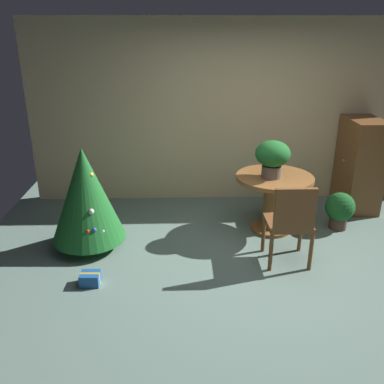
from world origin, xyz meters
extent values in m
plane|color=slate|center=(0.00, 0.00, 0.00)|extent=(6.60, 6.60, 0.00)
cube|color=beige|center=(0.00, 2.20, 1.30)|extent=(6.00, 0.10, 2.60)
cylinder|color=brown|center=(0.33, 1.04, 0.02)|extent=(0.52, 0.52, 0.04)
cylinder|color=brown|center=(0.33, 1.04, 0.36)|extent=(0.24, 0.24, 0.65)
cylinder|color=brown|center=(0.33, 1.04, 0.71)|extent=(0.96, 0.96, 0.05)
cylinder|color=#665B51|center=(0.27, 1.00, 0.81)|extent=(0.24, 0.24, 0.15)
ellipsoid|color=#1E6628|center=(0.27, 1.00, 1.04)|extent=(0.42, 0.42, 0.32)
sphere|color=red|center=(0.33, 1.15, 1.04)|extent=(0.05, 0.05, 0.05)
sphere|color=red|center=(0.42, 1.01, 1.06)|extent=(0.05, 0.05, 0.05)
sphere|color=red|center=(0.27, 0.88, 1.06)|extent=(0.09, 0.09, 0.09)
cylinder|color=brown|center=(0.11, 0.48, 0.22)|extent=(0.04, 0.04, 0.44)
cylinder|color=brown|center=(0.54, 0.48, 0.22)|extent=(0.04, 0.04, 0.44)
cylinder|color=brown|center=(0.11, 0.07, 0.22)|extent=(0.04, 0.04, 0.44)
cylinder|color=brown|center=(0.54, 0.07, 0.22)|extent=(0.04, 0.04, 0.44)
cube|color=brown|center=(0.33, 0.27, 0.46)|extent=(0.47, 0.46, 0.05)
cube|color=brown|center=(0.33, 0.07, 0.72)|extent=(0.43, 0.05, 0.46)
cylinder|color=brown|center=(-1.93, 0.66, 0.06)|extent=(0.10, 0.10, 0.12)
cone|color=#1E6628|center=(-1.93, 0.66, 0.67)|extent=(0.86, 0.86, 1.11)
sphere|color=#2D51A8|center=(-1.80, 0.36, 0.37)|extent=(0.05, 0.05, 0.05)
sphere|color=silver|center=(-1.83, 0.43, 0.56)|extent=(0.07, 0.07, 0.07)
sphere|color=gold|center=(-2.22, 0.83, 0.32)|extent=(0.04, 0.04, 0.04)
sphere|color=gold|center=(-2.04, 0.79, 0.74)|extent=(0.06, 0.06, 0.06)
sphere|color=red|center=(-1.87, 0.35, 0.36)|extent=(0.05, 0.05, 0.05)
sphere|color=gold|center=(-1.84, 0.62, 0.92)|extent=(0.06, 0.06, 0.06)
sphere|color=silver|center=(-1.72, 0.42, 0.32)|extent=(0.06, 0.06, 0.06)
sphere|color=red|center=(-2.15, 0.86, 0.34)|extent=(0.07, 0.07, 0.07)
cube|color=#1E569E|center=(-1.77, -0.14, 0.06)|extent=(0.20, 0.17, 0.13)
cube|color=gold|center=(-1.77, -0.14, 0.06)|extent=(0.20, 0.03, 0.13)
cube|color=brown|center=(1.69, 1.73, 0.65)|extent=(0.45, 0.75, 1.30)
sphere|color=#B29338|center=(1.45, 1.73, 0.71)|extent=(0.04, 0.04, 0.04)
cylinder|color=#4C382D|center=(1.21, 1.05, 0.08)|extent=(0.22, 0.22, 0.15)
sphere|color=#195623|center=(1.21, 1.05, 0.30)|extent=(0.37, 0.37, 0.37)
camera|label=1|loc=(-0.84, -3.79, 2.46)|focal=38.90mm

